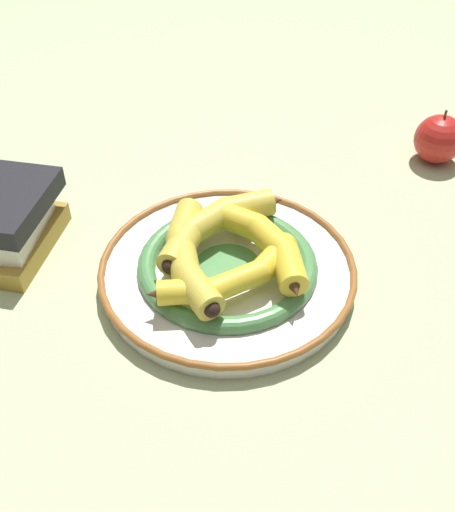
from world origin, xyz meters
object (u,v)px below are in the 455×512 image
at_px(decorative_bowl, 228,269).
at_px(apple, 439,139).
at_px(banana_d, 231,277).
at_px(banana_c, 188,254).
at_px(banana_a, 267,244).
at_px(banana_b, 215,223).

relative_size(decorative_bowl, apple, 3.66).
height_order(banana_d, apple, apple).
bearing_deg(banana_c, banana_a, 90.60).
bearing_deg(banana_c, banana_d, 43.64).
distance_m(banana_b, banana_c, 0.07).
bearing_deg(banana_d, banana_a, 21.99).
xyz_separation_m(banana_a, banana_b, (0.07, 0.04, 0.00)).
xyz_separation_m(banana_c, apple, (0.06, -0.49, -0.01)).
relative_size(banana_a, banana_b, 0.94).
bearing_deg(apple, decorative_bowl, 99.69).
xyz_separation_m(decorative_bowl, banana_b, (0.05, -0.01, 0.04)).
distance_m(banana_a, banana_d, 0.08).
xyz_separation_m(banana_c, banana_d, (-0.06, -0.03, -0.00)).
bearing_deg(banana_a, apple, -79.84).
xyz_separation_m(decorative_bowl, banana_c, (0.02, 0.05, 0.04)).
height_order(banana_a, banana_b, banana_b).
bearing_deg(banana_a, banana_b, 26.26).
height_order(banana_b, banana_c, same).
height_order(decorative_bowl, banana_c, banana_c).
relative_size(decorative_bowl, banana_b, 1.59).
distance_m(decorative_bowl, apple, 0.45).
distance_m(decorative_bowl, banana_b, 0.06).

